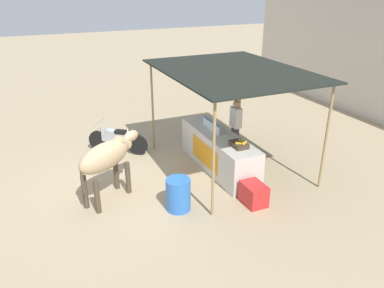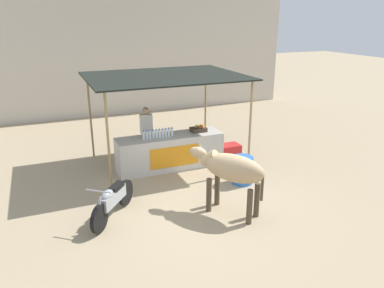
# 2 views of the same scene
# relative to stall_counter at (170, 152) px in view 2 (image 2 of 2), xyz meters

# --- Properties ---
(ground_plane) EXTENTS (60.00, 60.00, 0.00)m
(ground_plane) POSITION_rel_stall_counter_xyz_m (0.00, -2.20, -0.48)
(ground_plane) COLOR tan
(building_wall_far) EXTENTS (16.00, 0.50, 6.91)m
(building_wall_far) POSITION_rel_stall_counter_xyz_m (0.00, 6.89, 2.97)
(building_wall_far) COLOR beige
(building_wall_far) RESTS_ON ground
(stall_counter) EXTENTS (3.00, 0.82, 0.96)m
(stall_counter) POSITION_rel_stall_counter_xyz_m (0.00, 0.00, 0.00)
(stall_counter) COLOR beige
(stall_counter) RESTS_ON ground
(stall_awning) EXTENTS (4.20, 3.20, 2.59)m
(stall_awning) POSITION_rel_stall_counter_xyz_m (0.00, 0.30, 2.01)
(stall_awning) COLOR black
(stall_awning) RESTS_ON ground
(water_bottle_row) EXTENTS (0.88, 0.07, 0.25)m
(water_bottle_row) POSITION_rel_stall_counter_xyz_m (-0.35, -0.05, 0.59)
(water_bottle_row) COLOR silver
(water_bottle_row) RESTS_ON stall_counter
(fruit_crate) EXTENTS (0.44, 0.32, 0.18)m
(fruit_crate) POSITION_rel_stall_counter_xyz_m (0.91, 0.05, 0.55)
(fruit_crate) COLOR #3F3326
(fruit_crate) RESTS_ON stall_counter
(vendor_behind_counter) EXTENTS (0.34, 0.22, 1.65)m
(vendor_behind_counter) POSITION_rel_stall_counter_xyz_m (-0.45, 0.75, 0.37)
(vendor_behind_counter) COLOR #383842
(vendor_behind_counter) RESTS_ON ground
(cooler_box) EXTENTS (0.60, 0.44, 0.48)m
(cooler_box) POSITION_rel_stall_counter_xyz_m (1.86, -0.10, -0.24)
(cooler_box) COLOR red
(cooler_box) RESTS_ON ground
(water_barrel) EXTENTS (0.53, 0.53, 0.72)m
(water_barrel) POSITION_rel_stall_counter_xyz_m (1.38, -1.70, -0.12)
(water_barrel) COLOR blue
(water_barrel) RESTS_ON ground
(cow) EXTENTS (1.32, 1.71, 1.44)m
(cow) POSITION_rel_stall_counter_xyz_m (0.34, -2.95, 0.55)
(cow) COLOR tan
(cow) RESTS_ON ground
(motorcycle_parked) EXTENTS (1.19, 1.46, 0.90)m
(motorcycle_parked) POSITION_rel_stall_counter_xyz_m (-2.06, -2.19, -0.05)
(motorcycle_parked) COLOR black
(motorcycle_parked) RESTS_ON ground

